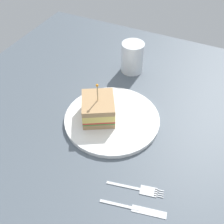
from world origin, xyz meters
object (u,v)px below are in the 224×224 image
plate (112,119)px  fork (141,189)px  sandwich_half_center (98,108)px  knife (137,209)px  drink_glass (132,59)px

plate → fork: bearing=42.4°
sandwich_half_center → knife: bearing=44.2°
plate → knife: bearing=37.0°
sandwich_half_center → knife: size_ratio=0.88×
plate → knife: (20.16, 15.17, -0.39)cm
knife → sandwich_half_center: bearing=-135.8°
sandwich_half_center → drink_glass: (-24.08, -0.60, 0.37)cm
fork → knife: size_ratio=0.91×
sandwich_half_center → drink_glass: 24.09cm
plate → sandwich_half_center: (1.12, -3.36, 3.41)cm
fork → knife: same height
drink_glass → knife: bearing=23.9°
sandwich_half_center → knife: sandwich_half_center is taller
sandwich_half_center → knife: (19.04, 18.52, -3.80)cm
knife → drink_glass: bearing=-156.1°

